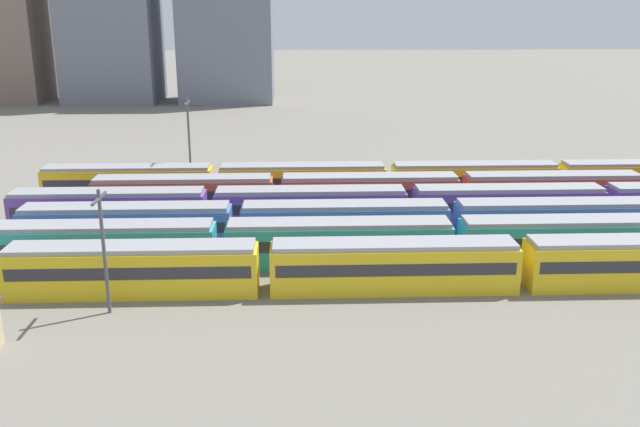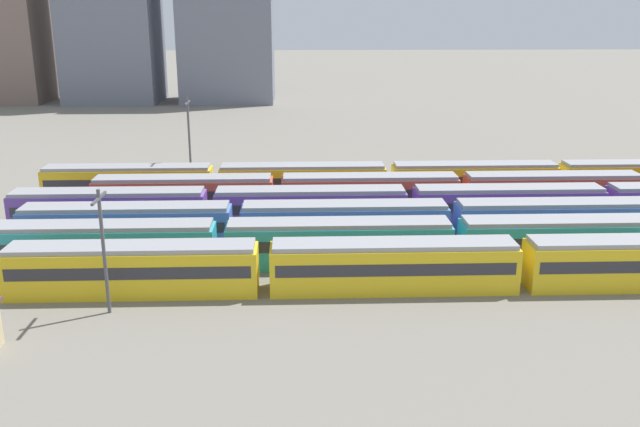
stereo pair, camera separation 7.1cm
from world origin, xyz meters
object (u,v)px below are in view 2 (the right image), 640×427
at_px(train_track_5, 474,179).
at_px(catenary_pole_1, 189,141).
at_px(train_track_3, 508,205).
at_px(catenary_pole_0, 103,245).
at_px(train_track_2, 557,221).
at_px(train_track_1, 339,243).

relative_size(train_track_5, catenary_pole_1, 8.75).
xyz_separation_m(train_track_3, train_track_5, (-0.62, 10.40, 0.00)).
relative_size(train_track_3, train_track_5, 1.00).
distance_m(catenary_pole_0, catenary_pole_1, 32.11).
distance_m(train_track_2, train_track_3, 5.93).
distance_m(train_track_1, train_track_5, 26.40).
bearing_deg(catenary_pole_0, catenary_pole_1, 88.15).
relative_size(train_track_3, catenary_pole_0, 10.76).
distance_m(train_track_5, catenary_pole_1, 31.80).
xyz_separation_m(catenary_pole_0, catenary_pole_1, (1.04, 32.08, 1.03)).
bearing_deg(train_track_3, train_track_2, -61.25).
relative_size(train_track_1, catenary_pole_1, 5.22).
xyz_separation_m(train_track_1, train_track_5, (16.25, 20.80, 0.00)).
height_order(catenary_pole_0, catenary_pole_1, catenary_pole_1).
distance_m(train_track_3, train_track_5, 10.42).
distance_m(train_track_2, catenary_pole_1, 39.66).
relative_size(train_track_5, catenary_pole_0, 10.76).
height_order(train_track_1, catenary_pole_0, catenary_pole_0).
distance_m(train_track_3, catenary_pole_1, 34.89).
bearing_deg(train_track_2, train_track_3, 118.75).
bearing_deg(catenary_pole_1, train_track_3, -22.43).
height_order(train_track_1, train_track_5, same).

